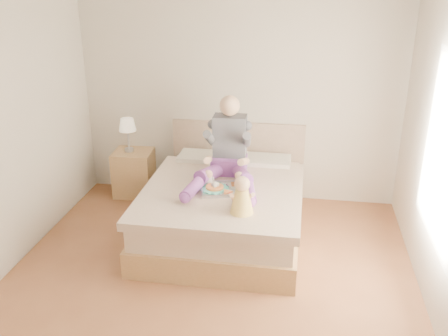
% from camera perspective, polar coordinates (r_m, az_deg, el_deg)
% --- Properties ---
extents(room, '(4.02, 4.22, 2.71)m').
position_cam_1_polar(room, '(4.22, -1.08, 3.73)').
color(room, brown).
rests_on(room, ground).
extents(bed, '(1.70, 2.18, 1.00)m').
position_cam_1_polar(bed, '(5.67, 0.17, -4.29)').
color(bed, '#987347').
rests_on(bed, ground).
extents(nightstand, '(0.51, 0.46, 0.60)m').
position_cam_1_polar(nightstand, '(6.69, -10.24, -0.54)').
color(nightstand, '#987347').
rests_on(nightstand, ground).
extents(lamp, '(0.21, 0.21, 0.44)m').
position_cam_1_polar(lamp, '(6.49, -10.98, 4.66)').
color(lamp, silver).
rests_on(lamp, nightstand).
extents(adult, '(0.79, 1.11, 0.93)m').
position_cam_1_polar(adult, '(5.57, 0.40, 1.58)').
color(adult, '#69327E').
rests_on(adult, bed).
extents(tray, '(0.57, 0.49, 0.14)m').
position_cam_1_polar(tray, '(5.33, 0.01, -2.23)').
color(tray, silver).
rests_on(tray, bed).
extents(baby, '(0.26, 0.34, 0.38)m').
position_cam_1_polar(baby, '(4.81, 2.04, -3.42)').
color(baby, '#F6CA4D').
rests_on(baby, bed).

